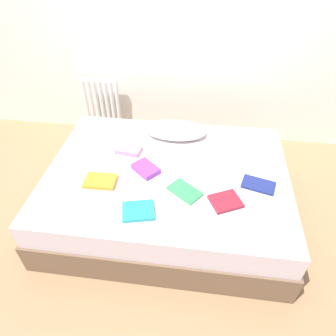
{
  "coord_description": "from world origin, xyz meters",
  "views": [
    {
      "loc": [
        0.25,
        -1.86,
        2.13
      ],
      "look_at": [
        0.0,
        0.05,
        0.48
      ],
      "focal_mm": 32.42,
      "sensor_mm": 36.0,
      "label": 1
    }
  ],
  "objects_px": {
    "bed": "(167,192)",
    "textbook_orange": "(100,181)",
    "pillow": "(175,130)",
    "textbook_navy": "(258,185)",
    "radiator": "(102,103)",
    "textbook_green": "(185,191)",
    "textbook_pink": "(129,150)",
    "textbook_purple": "(146,169)",
    "textbook_maroon": "(226,201)",
    "textbook_teal": "(138,211)"
  },
  "relations": [
    {
      "from": "pillow",
      "to": "textbook_pink",
      "type": "height_order",
      "value": "pillow"
    },
    {
      "from": "textbook_teal",
      "to": "textbook_pink",
      "type": "height_order",
      "value": "textbook_pink"
    },
    {
      "from": "bed",
      "to": "textbook_purple",
      "type": "bearing_deg",
      "value": -168.83
    },
    {
      "from": "radiator",
      "to": "bed",
      "type": "bearing_deg",
      "value": -52.14
    },
    {
      "from": "textbook_purple",
      "to": "textbook_orange",
      "type": "relative_size",
      "value": 0.88
    },
    {
      "from": "bed",
      "to": "textbook_purple",
      "type": "distance_m",
      "value": 0.33
    },
    {
      "from": "textbook_purple",
      "to": "textbook_green",
      "type": "distance_m",
      "value": 0.39
    },
    {
      "from": "textbook_green",
      "to": "textbook_teal",
      "type": "height_order",
      "value": "textbook_teal"
    },
    {
      "from": "textbook_orange",
      "to": "textbook_navy",
      "type": "xyz_separation_m",
      "value": [
        1.22,
        0.12,
        -0.01
      ]
    },
    {
      "from": "bed",
      "to": "textbook_pink",
      "type": "bearing_deg",
      "value": 151.35
    },
    {
      "from": "pillow",
      "to": "textbook_navy",
      "type": "distance_m",
      "value": 0.94
    },
    {
      "from": "bed",
      "to": "textbook_teal",
      "type": "relative_size",
      "value": 8.94
    },
    {
      "from": "bed",
      "to": "textbook_orange",
      "type": "distance_m",
      "value": 0.61
    },
    {
      "from": "bed",
      "to": "radiator",
      "type": "relative_size",
      "value": 3.39
    },
    {
      "from": "pillow",
      "to": "textbook_orange",
      "type": "distance_m",
      "value": 0.89
    },
    {
      "from": "pillow",
      "to": "textbook_orange",
      "type": "height_order",
      "value": "pillow"
    },
    {
      "from": "radiator",
      "to": "pillow",
      "type": "xyz_separation_m",
      "value": [
        0.94,
        -0.68,
        0.15
      ]
    },
    {
      "from": "textbook_orange",
      "to": "textbook_teal",
      "type": "bearing_deg",
      "value": -37.76
    },
    {
      "from": "textbook_purple",
      "to": "textbook_orange",
      "type": "distance_m",
      "value": 0.37
    },
    {
      "from": "radiator",
      "to": "textbook_green",
      "type": "distance_m",
      "value": 1.81
    },
    {
      "from": "bed",
      "to": "radiator",
      "type": "bearing_deg",
      "value": 127.86
    },
    {
      "from": "pillow",
      "to": "textbook_pink",
      "type": "distance_m",
      "value": 0.49
    },
    {
      "from": "textbook_purple",
      "to": "textbook_pink",
      "type": "distance_m",
      "value": 0.31
    },
    {
      "from": "pillow",
      "to": "textbook_navy",
      "type": "xyz_separation_m",
      "value": [
        0.72,
        -0.61,
        -0.04
      ]
    },
    {
      "from": "bed",
      "to": "textbook_orange",
      "type": "height_order",
      "value": "textbook_orange"
    },
    {
      "from": "textbook_pink",
      "to": "textbook_orange",
      "type": "bearing_deg",
      "value": -98.06
    },
    {
      "from": "pillow",
      "to": "textbook_teal",
      "type": "height_order",
      "value": "pillow"
    },
    {
      "from": "textbook_purple",
      "to": "textbook_pink",
      "type": "height_order",
      "value": "textbook_purple"
    },
    {
      "from": "textbook_green",
      "to": "textbook_navy",
      "type": "height_order",
      "value": "same"
    },
    {
      "from": "pillow",
      "to": "textbook_pink",
      "type": "bearing_deg",
      "value": -139.96
    },
    {
      "from": "textbook_teal",
      "to": "textbook_green",
      "type": "bearing_deg",
      "value": 24.19
    },
    {
      "from": "bed",
      "to": "textbook_teal",
      "type": "height_order",
      "value": "textbook_teal"
    },
    {
      "from": "textbook_maroon",
      "to": "textbook_pink",
      "type": "height_order",
      "value": "textbook_pink"
    },
    {
      "from": "pillow",
      "to": "textbook_purple",
      "type": "distance_m",
      "value": 0.58
    },
    {
      "from": "bed",
      "to": "textbook_teal",
      "type": "xyz_separation_m",
      "value": [
        -0.14,
        -0.48,
        0.27
      ]
    },
    {
      "from": "textbook_pink",
      "to": "pillow",
      "type": "bearing_deg",
      "value": 48.87
    },
    {
      "from": "textbook_maroon",
      "to": "textbook_orange",
      "type": "bearing_deg",
      "value": 148.51
    },
    {
      "from": "textbook_pink",
      "to": "textbook_maroon",
      "type": "bearing_deg",
      "value": -22.21
    },
    {
      "from": "textbook_maroon",
      "to": "textbook_orange",
      "type": "distance_m",
      "value": 0.97
    },
    {
      "from": "bed",
      "to": "textbook_purple",
      "type": "height_order",
      "value": "textbook_purple"
    },
    {
      "from": "pillow",
      "to": "textbook_pink",
      "type": "relative_size",
      "value": 2.74
    },
    {
      "from": "textbook_purple",
      "to": "textbook_pink",
      "type": "xyz_separation_m",
      "value": [
        -0.2,
        0.24,
        -0.01
      ]
    },
    {
      "from": "bed",
      "to": "pillow",
      "type": "relative_size",
      "value": 3.42
    },
    {
      "from": "pillow",
      "to": "textbook_maroon",
      "type": "height_order",
      "value": "pillow"
    },
    {
      "from": "textbook_navy",
      "to": "pillow",
      "type": "bearing_deg",
      "value": 155.26
    },
    {
      "from": "textbook_purple",
      "to": "radiator",
      "type": "bearing_deg",
      "value": 162.78
    },
    {
      "from": "textbook_navy",
      "to": "textbook_pink",
      "type": "relative_size",
      "value": 1.16
    },
    {
      "from": "textbook_green",
      "to": "textbook_teal",
      "type": "bearing_deg",
      "value": -104.24
    },
    {
      "from": "bed",
      "to": "textbook_maroon",
      "type": "relative_size",
      "value": 9.33
    },
    {
      "from": "bed",
      "to": "radiator",
      "type": "height_order",
      "value": "radiator"
    }
  ]
}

